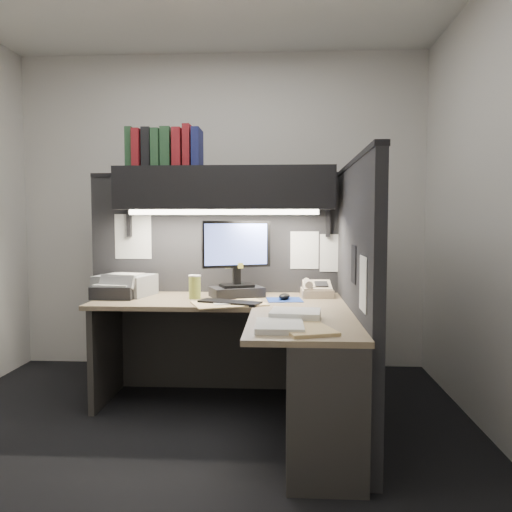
% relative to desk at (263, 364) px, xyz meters
% --- Properties ---
extents(floor, '(3.50, 3.50, 0.00)m').
position_rel_desk_xyz_m(floor, '(-0.43, 0.00, -0.44)').
color(floor, black).
rests_on(floor, ground).
extents(wall_back, '(3.50, 0.04, 2.70)m').
position_rel_desk_xyz_m(wall_back, '(-0.43, 1.50, 0.91)').
color(wall_back, silver).
rests_on(wall_back, floor).
extents(wall_front, '(3.50, 0.04, 2.70)m').
position_rel_desk_xyz_m(wall_front, '(-0.43, -1.50, 0.91)').
color(wall_front, silver).
rests_on(wall_front, floor).
extents(wall_right, '(0.04, 3.00, 2.70)m').
position_rel_desk_xyz_m(wall_right, '(1.32, 0.00, 0.91)').
color(wall_right, silver).
rests_on(wall_right, floor).
extents(partition_back, '(1.90, 0.06, 1.60)m').
position_rel_desk_xyz_m(partition_back, '(-0.40, 0.93, 0.36)').
color(partition_back, black).
rests_on(partition_back, floor).
extents(partition_right, '(0.06, 1.50, 1.60)m').
position_rel_desk_xyz_m(partition_right, '(0.55, 0.18, 0.36)').
color(partition_right, black).
rests_on(partition_right, floor).
extents(desk, '(1.70, 1.53, 0.73)m').
position_rel_desk_xyz_m(desk, '(0.00, 0.00, 0.00)').
color(desk, '#8F7F5B').
rests_on(desk, floor).
extents(overhead_shelf, '(1.55, 0.34, 0.30)m').
position_rel_desk_xyz_m(overhead_shelf, '(-0.30, 0.75, 1.06)').
color(overhead_shelf, black).
rests_on(overhead_shelf, partition_back).
extents(task_light_tube, '(1.32, 0.04, 0.04)m').
position_rel_desk_xyz_m(task_light_tube, '(-0.30, 0.61, 0.89)').
color(task_light_tube, white).
rests_on(task_light_tube, overhead_shelf).
extents(monitor, '(0.47, 0.34, 0.54)m').
position_rel_desk_xyz_m(monitor, '(-0.21, 0.67, 0.50)').
color(monitor, black).
rests_on(monitor, desk).
extents(keyboard, '(0.43, 0.26, 0.02)m').
position_rel_desk_xyz_m(keyboard, '(-0.23, 0.36, 0.30)').
color(keyboard, black).
rests_on(keyboard, desk).
extents(mousepad, '(0.26, 0.24, 0.00)m').
position_rel_desk_xyz_m(mousepad, '(0.13, 0.54, 0.29)').
color(mousepad, navy).
rests_on(mousepad, desk).
extents(mouse, '(0.10, 0.13, 0.04)m').
position_rel_desk_xyz_m(mouse, '(0.13, 0.54, 0.31)').
color(mouse, black).
rests_on(mouse, mousepad).
extents(telephone, '(0.23, 0.24, 0.09)m').
position_rel_desk_xyz_m(telephone, '(0.36, 0.71, 0.33)').
color(telephone, '#C3B096').
rests_on(telephone, desk).
extents(coffee_cup, '(0.10, 0.10, 0.15)m').
position_rel_desk_xyz_m(coffee_cup, '(-0.50, 0.57, 0.36)').
color(coffee_cup, '#D0CD53').
rests_on(coffee_cup, desk).
extents(printer, '(0.43, 0.39, 0.15)m').
position_rel_desk_xyz_m(printer, '(-1.03, 0.70, 0.36)').
color(printer, gray).
rests_on(printer, desk).
extents(notebook_stack, '(0.30, 0.25, 0.09)m').
position_rel_desk_xyz_m(notebook_stack, '(-1.06, 0.57, 0.33)').
color(notebook_stack, black).
rests_on(notebook_stack, desk).
extents(open_folder, '(0.53, 0.44, 0.01)m').
position_rel_desk_xyz_m(open_folder, '(-0.23, 0.35, 0.29)').
color(open_folder, tan).
rests_on(open_folder, desk).
extents(paper_stack_a, '(0.29, 0.25, 0.05)m').
position_rel_desk_xyz_m(paper_stack_a, '(0.18, -0.14, 0.31)').
color(paper_stack_a, white).
rests_on(paper_stack_a, desk).
extents(paper_stack_b, '(0.24, 0.30, 0.03)m').
position_rel_desk_xyz_m(paper_stack_b, '(0.10, -0.38, 0.30)').
color(paper_stack_b, white).
rests_on(paper_stack_b, desk).
extents(manila_stack, '(0.31, 0.35, 0.02)m').
position_rel_desk_xyz_m(manila_stack, '(0.23, -0.42, 0.30)').
color(manila_stack, tan).
rests_on(manila_stack, desk).
extents(binder_row, '(0.53, 0.25, 0.29)m').
position_rel_desk_xyz_m(binder_row, '(-0.74, 0.74, 1.34)').
color(binder_row, '#23472A').
rests_on(binder_row, overhead_shelf).
extents(pinned_papers, '(1.76, 1.31, 0.51)m').
position_rel_desk_xyz_m(pinned_papers, '(-0.00, 0.56, 0.61)').
color(pinned_papers, white).
rests_on(pinned_papers, partition_back).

